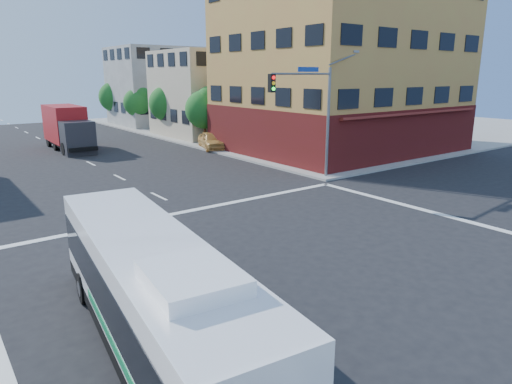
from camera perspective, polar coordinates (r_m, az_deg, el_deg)
ground at (r=15.65m, az=8.78°, el=-10.50°), size 120.00×120.00×0.00m
sidewalk_ne at (r=64.03m, az=8.68°, el=8.50°), size 50.00×50.00×0.15m
corner_building_ne at (r=41.43m, az=10.53°, el=13.31°), size 18.10×15.44×14.00m
building_east_near at (r=51.63m, az=-4.88°, el=12.15°), size 12.06×10.06×9.00m
building_east_far at (r=63.93m, az=-11.70°, el=12.79°), size 12.06×10.06×10.00m
signal_mast_ne at (r=28.18m, az=6.86°, el=11.16°), size 7.91×1.13×8.07m
street_tree_a at (r=43.88m, az=-6.33°, el=10.51°), size 3.60×3.60×5.53m
street_tree_b at (r=50.92m, az=-10.99°, el=11.06°), size 3.80×3.80×5.79m
street_tree_c at (r=58.23m, az=-14.49°, el=10.98°), size 3.40×3.40×5.29m
street_tree_d at (r=65.67m, az=-17.24°, el=11.51°), size 4.00×4.00×6.03m
transit_bus at (r=11.35m, az=-12.85°, el=-12.16°), size 3.49×10.83×3.15m
box_truck at (r=44.30m, az=-22.44°, el=7.31°), size 2.69×8.60×3.85m
parked_car at (r=41.66m, az=-5.54°, el=6.45°), size 3.16×4.98×1.58m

